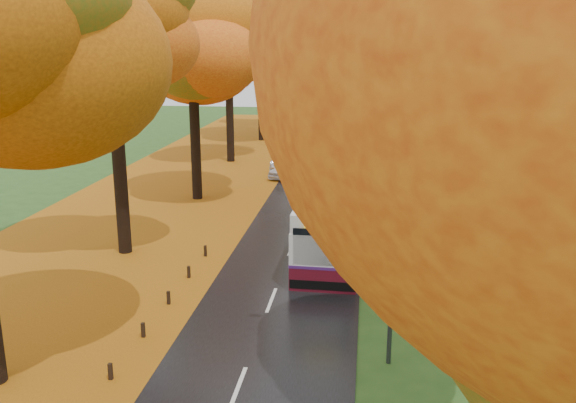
% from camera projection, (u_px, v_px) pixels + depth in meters
% --- Properties ---
extents(road, '(6.50, 90.00, 0.04)m').
position_uv_depth(road, '(307.00, 208.00, 35.16)').
color(road, black).
rests_on(road, ground).
extents(centre_line, '(0.12, 90.00, 0.01)m').
position_uv_depth(centre_line, '(307.00, 208.00, 35.16)').
color(centre_line, silver).
rests_on(centre_line, road).
extents(leaf_verge, '(12.00, 90.00, 0.02)m').
position_uv_depth(leaf_verge, '(157.00, 203.00, 36.30)').
color(leaf_verge, '#80450B').
rests_on(leaf_verge, ground).
extents(leaf_drift, '(0.90, 90.00, 0.01)m').
position_uv_depth(leaf_drift, '(255.00, 206.00, 35.54)').
color(leaf_drift, '#AF6711').
rests_on(leaf_drift, road).
extents(trees_left, '(9.20, 74.00, 13.88)m').
position_uv_depth(trees_left, '(189.00, 38.00, 35.62)').
color(trees_left, black).
rests_on(trees_left, ground).
extents(trees_right, '(9.30, 74.20, 13.96)m').
position_uv_depth(trees_right, '(441.00, 35.00, 33.63)').
color(trees_right, black).
rests_on(trees_right, ground).
extents(bollard_row, '(0.11, 23.51, 0.52)m').
position_uv_depth(bollard_row, '(90.00, 397.00, 16.11)').
color(bollard_row, black).
rests_on(bollard_row, ground).
extents(streetlamp_near, '(2.45, 0.18, 8.00)m').
position_uv_depth(streetlamp_near, '(386.00, 212.00, 17.17)').
color(streetlamp_near, '#333538').
rests_on(streetlamp_near, ground).
extents(streetlamp_mid, '(2.45, 0.18, 8.00)m').
position_uv_depth(streetlamp_mid, '(378.00, 118.00, 38.26)').
color(streetlamp_mid, '#333538').
rests_on(streetlamp_mid, ground).
extents(streetlamp_far, '(2.45, 0.18, 8.00)m').
position_uv_depth(streetlamp_far, '(375.00, 90.00, 59.35)').
color(streetlamp_far, '#333538').
rests_on(streetlamp_far, ground).
extents(bus, '(2.87, 11.46, 3.00)m').
position_uv_depth(bus, '(335.00, 213.00, 28.37)').
color(bus, '#4E0C17').
rests_on(bus, road).
extents(car_white, '(2.26, 3.83, 1.22)m').
position_uv_depth(car_white, '(285.00, 168.00, 43.08)').
color(car_white, white).
rests_on(car_white, road).
extents(car_silver, '(2.56, 4.73, 1.48)m').
position_uv_depth(car_silver, '(290.00, 159.00, 45.75)').
color(car_silver, '#A7AAAF').
rests_on(car_silver, road).
extents(car_dark, '(2.70, 4.66, 1.27)m').
position_uv_depth(car_dark, '(309.00, 136.00, 57.46)').
color(car_dark, black).
rests_on(car_dark, road).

